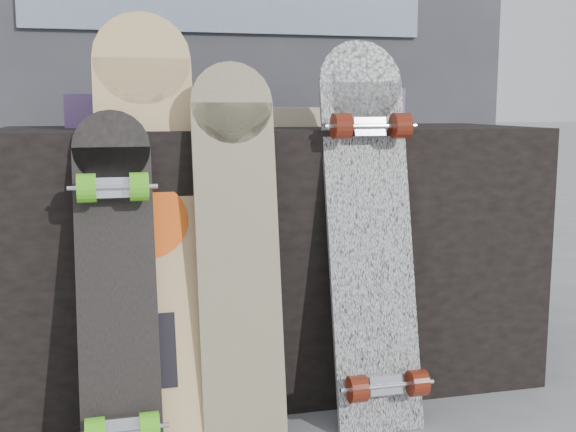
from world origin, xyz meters
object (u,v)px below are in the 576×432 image
object	(u,v)px
longboard_geisha	(149,214)
vendor_table	(272,255)
longboard_cascadia	(371,227)
skateboard_dark	(117,284)
longboard_celtic	(238,242)

from	to	relation	value
longboard_geisha	vendor_table	bearing A→B (deg)	37.61
longboard_cascadia	skateboard_dark	distance (m)	0.69
vendor_table	longboard_cascadia	bearing A→B (deg)	-61.90
longboard_celtic	longboard_cascadia	size ratio (longest dim) A/B	0.94
vendor_table	longboard_geisha	bearing A→B (deg)	-142.39
vendor_table	longboard_cascadia	distance (m)	0.43
vendor_table	longboard_cascadia	world-z (taller)	longboard_cascadia
longboard_geisha	skateboard_dark	world-z (taller)	longboard_geisha
longboard_geisha	longboard_celtic	world-z (taller)	longboard_geisha
longboard_celtic	skateboard_dark	size ratio (longest dim) A/B	1.14
vendor_table	longboard_celtic	distance (m)	0.44
longboard_celtic	skateboard_dark	bearing A→B (deg)	-174.51
longboard_geisha	longboard_celtic	distance (m)	0.24
longboard_celtic	longboard_cascadia	distance (m)	0.37
vendor_table	skateboard_dark	distance (m)	0.64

